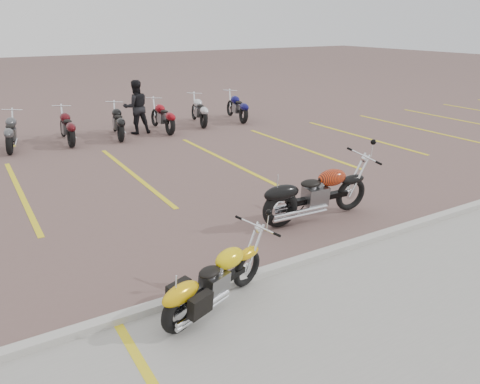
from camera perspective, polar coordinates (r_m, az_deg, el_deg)
name	(u,v)px	position (r m, az deg, el deg)	size (l,w,h in m)	color
ground	(203,230)	(8.96, -4.50, -4.69)	(100.00, 100.00, 0.00)	brown
concrete_apron	(384,374)	(5.90, 17.10, -20.43)	(60.00, 5.00, 0.01)	#9E9B93
curb	(261,273)	(7.39, 2.63, -9.88)	(60.00, 0.18, 0.12)	#ADAAA3
parking_stripes	(133,174)	(12.43, -12.87, 2.09)	(38.00, 5.50, 0.01)	gold
yellow_cruiser	(212,283)	(6.50, -3.48, -10.98)	(1.89, 0.80, 0.81)	black
flame_cruiser	(313,196)	(9.36, 8.94, -0.43)	(2.46, 0.40, 1.01)	black
person_b	(136,107)	(16.87, -12.54, 10.07)	(0.90, 0.70, 1.85)	black
bg_bike_row	(38,128)	(16.25, -23.42, 7.16)	(15.75, 2.07, 1.10)	black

